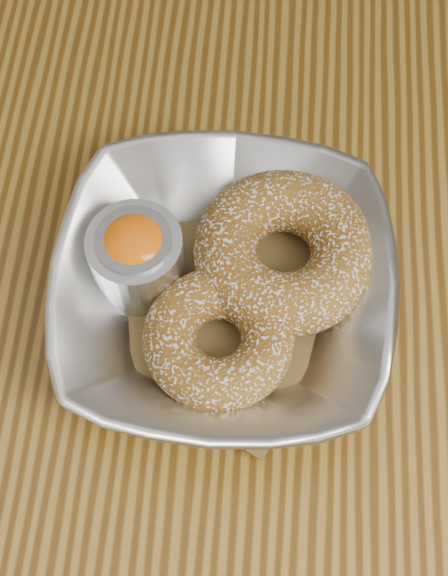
# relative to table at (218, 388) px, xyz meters

# --- Properties ---
(ground_plane) EXTENTS (4.00, 4.00, 0.00)m
(ground_plane) POSITION_rel_table_xyz_m (0.00, 0.00, -0.65)
(ground_plane) COLOR #565659
(ground_plane) RESTS_ON ground
(table) EXTENTS (1.20, 0.80, 0.75)m
(table) POSITION_rel_table_xyz_m (0.00, 0.00, 0.00)
(table) COLOR brown
(table) RESTS_ON ground_plane
(serving_bowl) EXTENTS (0.21, 0.21, 0.05)m
(serving_bowl) POSITION_rel_table_xyz_m (0.00, 0.02, 0.12)
(serving_bowl) COLOR silver
(serving_bowl) RESTS_ON table
(parchment) EXTENTS (0.20, 0.20, 0.00)m
(parchment) POSITION_rel_table_xyz_m (0.00, 0.02, 0.11)
(parchment) COLOR brown
(parchment) RESTS_ON table
(donut_back) EXTENTS (0.12, 0.12, 0.04)m
(donut_back) POSITION_rel_table_xyz_m (0.04, 0.05, 0.13)
(donut_back) COLOR brown
(donut_back) RESTS_ON parchment
(donut_front) EXTENTS (0.11, 0.11, 0.03)m
(donut_front) POSITION_rel_table_xyz_m (0.00, -0.01, 0.12)
(donut_front) COLOR brown
(donut_front) RESTS_ON parchment
(ramekin) EXTENTS (0.06, 0.06, 0.06)m
(ramekin) POSITION_rel_table_xyz_m (-0.05, 0.04, 0.13)
(ramekin) COLOR silver
(ramekin) RESTS_ON table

